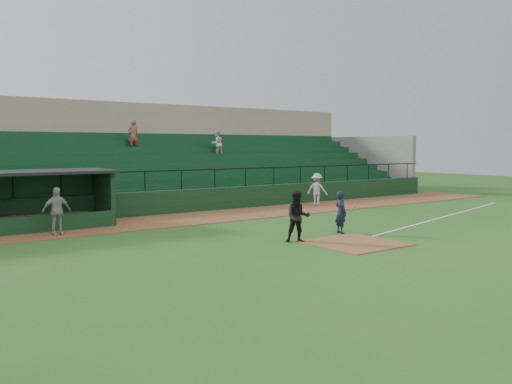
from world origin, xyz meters
TOP-DOWN VIEW (x-y plane):
  - ground at (0.00, 0.00)m, footprint 90.00×90.00m
  - warning_track at (0.00, 8.00)m, footprint 40.00×4.00m
  - home_plate_dirt at (0.00, -1.00)m, footprint 3.00×3.00m
  - foul_line at (8.00, 1.20)m, footprint 17.49×4.44m
  - stadium_structure at (-0.00, 16.46)m, footprint 38.00×13.08m
  - batter_at_plate at (1.15, 0.85)m, footprint 1.05×0.71m
  - umpire at (-1.52, 0.31)m, footprint 1.12×1.05m
  - runner at (6.74, 8.39)m, footprint 1.19×1.38m
  - dugout_player_a at (-8.13, 6.81)m, footprint 1.10×0.50m

SIDE VIEW (x-z plane):
  - ground at x=0.00m, z-range 0.00..0.00m
  - foul_line at x=8.00m, z-range 0.00..0.01m
  - warning_track at x=0.00m, z-range 0.00..0.03m
  - home_plate_dirt at x=0.00m, z-range 0.00..0.03m
  - batter_at_plate at x=1.15m, z-range 0.00..1.67m
  - umpire at x=-1.52m, z-range 0.00..1.83m
  - dugout_player_a at x=-8.13m, z-range 0.03..1.87m
  - runner at x=6.74m, z-range 0.03..1.89m
  - stadium_structure at x=0.00m, z-range -0.90..5.50m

